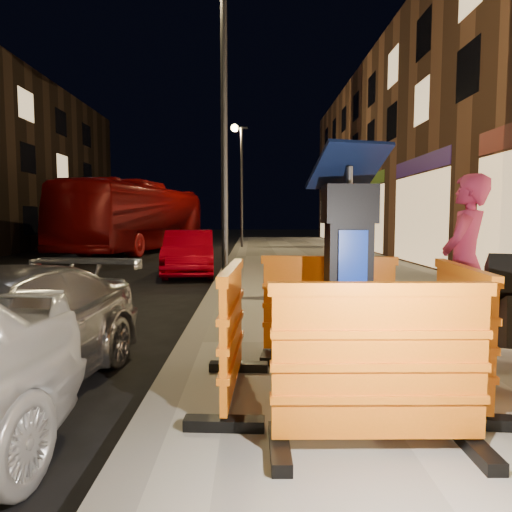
{
  "coord_description": "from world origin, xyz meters",
  "views": [
    {
      "loc": [
        0.73,
        -5.34,
        1.63
      ],
      "look_at": [
        0.8,
        1.0,
        1.1
      ],
      "focal_mm": 32.0,
      "sensor_mm": 36.0,
      "label": 1
    }
  ],
  "objects_px": {
    "barrier_front": "(379,369)",
    "man": "(465,264)",
    "parking_kiosk": "(348,280)",
    "barrier_back": "(328,309)",
    "bus_doubledecker": "(140,252)",
    "car_red": "(189,275)",
    "barrier_bldgside": "(461,331)",
    "barrier_kerbside": "(232,331)"
  },
  "relations": [
    {
      "from": "barrier_front",
      "to": "man",
      "type": "distance_m",
      "value": 2.74
    },
    {
      "from": "parking_kiosk",
      "to": "barrier_back",
      "type": "xyz_separation_m",
      "value": [
        0.0,
        0.95,
        -0.43
      ]
    },
    {
      "from": "parking_kiosk",
      "to": "barrier_front",
      "type": "bearing_deg",
      "value": -84.85
    },
    {
      "from": "bus_doubledecker",
      "to": "parking_kiosk",
      "type": "bearing_deg",
      "value": -61.71
    },
    {
      "from": "car_red",
      "to": "parking_kiosk",
      "type": "bearing_deg",
      "value": -80.59
    },
    {
      "from": "barrier_back",
      "to": "bus_doubledecker",
      "type": "height_order",
      "value": "bus_doubledecker"
    },
    {
      "from": "barrier_front",
      "to": "barrier_back",
      "type": "relative_size",
      "value": 1.0
    },
    {
      "from": "barrier_bldgside",
      "to": "car_red",
      "type": "bearing_deg",
      "value": 27.8
    },
    {
      "from": "barrier_kerbside",
      "to": "car_red",
      "type": "distance_m",
      "value": 9.54
    },
    {
      "from": "barrier_back",
      "to": "man",
      "type": "xyz_separation_m",
      "value": [
        1.56,
        0.32,
        0.44
      ]
    },
    {
      "from": "barrier_kerbside",
      "to": "bus_doubledecker",
      "type": "bearing_deg",
      "value": 19.02
    },
    {
      "from": "barrier_front",
      "to": "barrier_bldgside",
      "type": "relative_size",
      "value": 1.0
    },
    {
      "from": "car_red",
      "to": "barrier_back",
      "type": "bearing_deg",
      "value": -78.95
    },
    {
      "from": "barrier_kerbside",
      "to": "car_red",
      "type": "height_order",
      "value": "barrier_kerbside"
    },
    {
      "from": "bus_doubledecker",
      "to": "man",
      "type": "bearing_deg",
      "value": -56.0
    },
    {
      "from": "parking_kiosk",
      "to": "barrier_kerbside",
      "type": "relative_size",
      "value": 1.4
    },
    {
      "from": "barrier_front",
      "to": "car_red",
      "type": "height_order",
      "value": "barrier_front"
    },
    {
      "from": "parking_kiosk",
      "to": "barrier_back",
      "type": "relative_size",
      "value": 1.4
    },
    {
      "from": "barrier_back",
      "to": "barrier_kerbside",
      "type": "distance_m",
      "value": 1.34
    },
    {
      "from": "barrier_back",
      "to": "bus_doubledecker",
      "type": "distance_m",
      "value": 18.66
    },
    {
      "from": "barrier_kerbside",
      "to": "barrier_bldgside",
      "type": "distance_m",
      "value": 1.9
    },
    {
      "from": "bus_doubledecker",
      "to": "man",
      "type": "distance_m",
      "value": 18.97
    },
    {
      "from": "barrier_front",
      "to": "barrier_back",
      "type": "height_order",
      "value": "same"
    },
    {
      "from": "barrier_back",
      "to": "barrier_bldgside",
      "type": "distance_m",
      "value": 1.34
    },
    {
      "from": "car_red",
      "to": "bus_doubledecker",
      "type": "distance_m",
      "value": 9.85
    },
    {
      "from": "barrier_front",
      "to": "car_red",
      "type": "xyz_separation_m",
      "value": [
        -2.58,
        10.32,
        -0.69
      ]
    },
    {
      "from": "barrier_kerbside",
      "to": "man",
      "type": "height_order",
      "value": "man"
    },
    {
      "from": "parking_kiosk",
      "to": "barrier_front",
      "type": "xyz_separation_m",
      "value": [
        0.0,
        -0.95,
        -0.43
      ]
    },
    {
      "from": "barrier_front",
      "to": "car_red",
      "type": "distance_m",
      "value": 10.67
    },
    {
      "from": "parking_kiosk",
      "to": "bus_doubledecker",
      "type": "xyz_separation_m",
      "value": [
        -6.22,
        18.53,
        -1.12
      ]
    },
    {
      "from": "parking_kiosk",
      "to": "barrier_front",
      "type": "distance_m",
      "value": 1.04
    },
    {
      "from": "car_red",
      "to": "barrier_kerbside",
      "type": "bearing_deg",
      "value": -86.11
    },
    {
      "from": "barrier_back",
      "to": "barrier_bldgside",
      "type": "xyz_separation_m",
      "value": [
        0.95,
        -0.95,
        0.0
      ]
    },
    {
      "from": "parking_kiosk",
      "to": "car_red",
      "type": "relative_size",
      "value": 0.5
    },
    {
      "from": "parking_kiosk",
      "to": "barrier_bldgside",
      "type": "xyz_separation_m",
      "value": [
        0.95,
        0.0,
        -0.43
      ]
    },
    {
      "from": "barrier_bldgside",
      "to": "man",
      "type": "height_order",
      "value": "man"
    },
    {
      "from": "barrier_back",
      "to": "barrier_bldgside",
      "type": "bearing_deg",
      "value": -36.85
    },
    {
      "from": "barrier_front",
      "to": "bus_doubledecker",
      "type": "height_order",
      "value": "bus_doubledecker"
    },
    {
      "from": "barrier_bldgside",
      "to": "car_red",
      "type": "distance_m",
      "value": 10.04
    },
    {
      "from": "barrier_kerbside",
      "to": "barrier_bldgside",
      "type": "xyz_separation_m",
      "value": [
        1.9,
        0.0,
        0.0
      ]
    },
    {
      "from": "barrier_kerbside",
      "to": "bus_doubledecker",
      "type": "height_order",
      "value": "bus_doubledecker"
    },
    {
      "from": "barrier_front",
      "to": "barrier_kerbside",
      "type": "relative_size",
      "value": 1.0
    }
  ]
}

